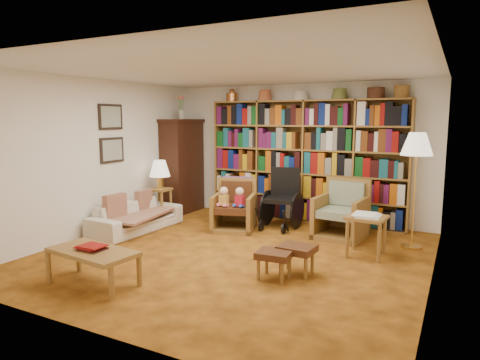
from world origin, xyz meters
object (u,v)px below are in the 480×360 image
Objects in this scene: armchair_leather at (236,208)px; footstool_b at (297,251)px; side_table_lamp at (160,198)px; wheelchair at (282,200)px; floor_lamp at (417,149)px; sofa at (136,217)px; footstool_a at (274,256)px; coffee_table at (93,254)px; armchair_sage at (342,215)px; side_table_papers at (367,223)px.

armchair_leather is 2.00× the size of footstool_b.
side_table_lamp is 1.35× the size of footstool_b.
floor_lamp is (2.14, -0.25, 0.98)m from wheelchair.
wheelchair reaches higher than sofa.
sofa is 3.05m from footstool_a.
footstool_b is 0.41× the size of coffee_table.
footstool_b is 2.37m from coffee_table.
floor_lamp is at bearing -8.13° from armchair_sage.
footstool_a is at bearing -96.21° from armchair_sage.
wheelchair is 2.45× the size of footstool_a.
armchair_leather is 0.53× the size of floor_lamp.
sofa is at bearing -146.40° from wheelchair.
coffee_table is at bearing -66.13° from side_table_lamp.
armchair_sage is at bearing 12.44° from armchair_leather.
floor_lamp is (1.06, -0.15, 1.10)m from armchair_sage.
sofa is at bearing -147.94° from armchair_leather.
footstool_a is (1.47, -1.83, -0.08)m from armchair_leather.
coffee_table is (-0.91, -3.42, -0.11)m from wheelchair.
side_table_papers reaches higher than coffee_table.
footstool_a is at bearing -123.13° from footstool_b.
armchair_leather reaches higher than coffee_table.
side_table_papers is 1.32× the size of footstool_b.
side_table_lamp reaches higher than sofa.
armchair_leather is 2.95m from coffee_table.
armchair_sage is 1.01m from side_table_papers.
floor_lamp is at bearing 4.47° from side_table_lamp.
footstool_a is at bearing -29.87° from side_table_lamp.
floor_lamp is 1.53× the size of coffee_table.
wheelchair is (0.64, 0.48, 0.11)m from armchair_leather.
footstool_b is at bearing -43.24° from armchair_leather.
side_table_lamp reaches higher than coffee_table.
armchair_leather is at bearing 4.10° from side_table_lamp.
side_table_lamp is 0.58× the size of wheelchair.
side_table_papers is (2.26, -0.46, 0.11)m from armchair_leather.
side_table_papers is 0.54× the size of coffee_table.
floor_lamp is at bearing 57.79° from footstool_b.
footstool_b is (1.65, -1.56, -0.07)m from armchair_leather.
footstool_a is (-1.30, -2.06, -1.17)m from floor_lamp.
side_table_lamp is 0.36× the size of floor_lamp.
armchair_sage is 0.83× the size of coffee_table.
sofa is at bearing 162.03° from footstool_a.
armchair_leather reaches higher than sofa.
armchair_leather reaches higher than footstool_a.
wheelchair is 0.61× the size of floor_lamp.
side_table_lamp reaches higher than footstool_b.
side_table_lamp is 0.55× the size of coffee_table.
coffee_table is (-1.74, -1.11, 0.09)m from footstool_a.
footstool_a is 0.38× the size of coffee_table.
footstool_b is (3.08, -0.66, 0.05)m from sofa.
floor_lamp is 1.31m from side_table_papers.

